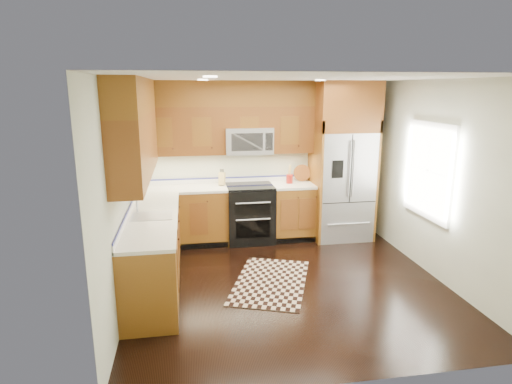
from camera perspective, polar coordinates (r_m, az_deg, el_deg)
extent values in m
plane|color=black|center=(5.75, 4.27, -11.97)|extent=(4.00, 4.00, 0.00)
cube|color=silver|center=(7.24, 0.74, 4.27)|extent=(4.00, 0.02, 2.60)
cube|color=silver|center=(5.22, -17.32, -0.07)|extent=(0.02, 4.00, 2.60)
cube|color=silver|center=(6.11, 23.07, 1.39)|extent=(0.02, 4.00, 2.60)
cube|color=white|center=(6.24, 22.03, 2.68)|extent=(0.04, 1.10, 1.30)
cube|color=white|center=(6.24, 21.95, 2.67)|extent=(0.02, 0.95, 1.15)
cube|color=brown|center=(7.03, -9.48, -3.33)|extent=(1.37, 0.60, 0.90)
cube|color=brown|center=(7.24, 4.96, -2.68)|extent=(0.72, 0.60, 0.90)
cube|color=brown|center=(5.63, -13.39, -7.90)|extent=(0.60, 2.40, 0.90)
cube|color=silver|center=(6.94, -3.51, 0.64)|extent=(2.85, 0.62, 0.04)
cube|color=silver|center=(5.48, -13.66, -3.32)|extent=(0.62, 2.40, 0.04)
cube|color=brown|center=(6.93, -3.74, 8.20)|extent=(2.85, 0.33, 0.75)
cube|color=brown|center=(5.30, -15.67, 6.03)|extent=(0.33, 2.40, 0.75)
cube|color=brown|center=(6.90, -3.82, 12.96)|extent=(2.85, 0.33, 0.40)
cube|color=brown|center=(5.26, -16.08, 12.24)|extent=(0.33, 2.40, 0.40)
cube|color=black|center=(7.07, -0.81, -2.95)|extent=(0.76, 0.64, 0.92)
cube|color=black|center=(6.95, -0.82, 0.80)|extent=(0.76, 0.60, 0.02)
cube|color=black|center=(6.73, -0.41, -2.41)|extent=(0.55, 0.01, 0.18)
cube|color=black|center=(6.82, -0.41, -4.99)|extent=(0.55, 0.01, 0.28)
cylinder|color=#B2B2B7|center=(6.67, -0.38, -1.47)|extent=(0.55, 0.02, 0.02)
cylinder|color=#B2B2B7|center=(6.75, -0.38, -3.69)|extent=(0.55, 0.02, 0.02)
cube|color=#B2B2B7|center=(6.95, -1.01, 6.87)|extent=(0.76, 0.40, 0.42)
cube|color=black|center=(6.75, -1.18, 6.67)|extent=(0.50, 0.01, 0.28)
cube|color=#B2B2B7|center=(7.31, 11.33, 0.89)|extent=(0.90, 0.74, 1.80)
cube|color=black|center=(6.90, 12.55, 3.05)|extent=(0.01, 0.01, 1.08)
cube|color=black|center=(6.82, 10.84, 3.01)|extent=(0.18, 0.01, 0.28)
cube|color=brown|center=(7.13, 7.83, 1.55)|extent=(0.04, 0.74, 2.00)
cube|color=brown|center=(7.46, 14.75, 1.76)|extent=(0.04, 0.74, 2.00)
cube|color=brown|center=(7.14, 11.83, 11.12)|extent=(0.98, 0.74, 0.80)
cube|color=#B2B2B7|center=(5.47, -13.68, -3.02)|extent=(0.50, 0.42, 0.02)
cylinder|color=#B2B2B7|center=(5.66, -15.61, -1.19)|extent=(0.02, 0.02, 0.28)
torus|color=#B2B2B7|center=(5.55, -15.79, 0.00)|extent=(0.18, 0.02, 0.18)
cube|color=black|center=(5.75, 1.98, -11.85)|extent=(1.34, 1.70, 0.01)
cube|color=tan|center=(7.01, -4.56, 1.79)|extent=(0.12, 0.15, 0.21)
cylinder|color=maroon|center=(7.14, 4.48, 1.74)|extent=(0.12, 0.12, 0.15)
cylinder|color=brown|center=(7.34, 6.13, 1.55)|extent=(0.35, 0.35, 0.02)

